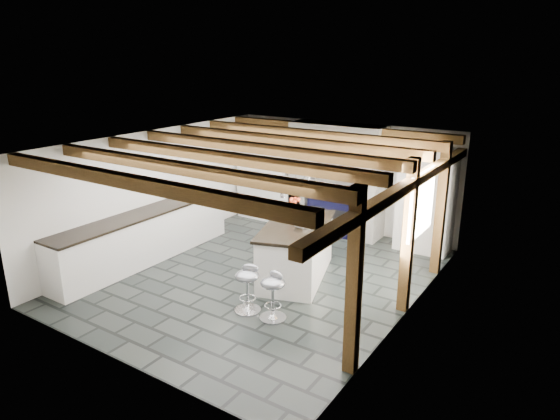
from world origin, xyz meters
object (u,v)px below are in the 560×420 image
Objects in this scene: range_cooker at (335,211)px; bar_stool_near at (273,290)px; kitchen_island at (296,250)px; bar_stool_far at (247,283)px.

range_cooker is 3.89m from bar_stool_near.
kitchen_island is 2.90× the size of bar_stool_far.
bar_stool_near is 0.99× the size of bar_stool_far.
bar_stool_near is (0.47, -1.40, -0.04)m from kitchen_island.
bar_stool_far is (-0.44, -0.02, 0.01)m from bar_stool_near.
range_cooker reaches higher than bar_stool_near.
range_cooker is 1.37× the size of bar_stool_far.
range_cooker is 1.39× the size of bar_stool_near.
kitchen_island is 1.48m from bar_stool_near.
range_cooker is at bearing 83.68° from kitchen_island.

